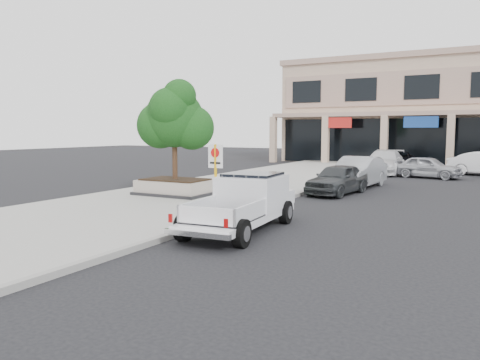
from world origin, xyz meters
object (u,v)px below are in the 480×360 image
curb_car_b (357,172)px  curb_car_c (384,162)px  no_parking_sign (216,169)px  curb_car_a (337,179)px  planter (175,187)px  planter_tree (179,119)px  curb_car_d (399,160)px  pickup_truck (240,203)px  lot_car_a (428,167)px

curb_car_b → curb_car_c: curb_car_c is taller
no_parking_sign → curb_car_a: (1.89, 7.58, -0.94)m
no_parking_sign → planter: bearing=142.0°
planter → planter_tree: bearing=49.0°
curb_car_a → curb_car_c: (-0.24, 11.50, 0.10)m
curb_car_d → pickup_truck: bearing=-95.0°
curb_car_b → curb_car_d: size_ratio=1.00×
curb_car_a → curb_car_b: (0.17, 2.90, 0.10)m
planter_tree → curb_car_d: 21.35m
curb_car_a → curb_car_c: bearing=99.2°
no_parking_sign → curb_car_b: bearing=78.9°
planter → no_parking_sign: 5.15m
planter_tree → no_parking_sign: 5.32m
pickup_truck → lot_car_a: (2.80, 19.04, -0.14)m
curb_car_a → curb_car_d: (-0.10, 16.08, -0.03)m
lot_car_a → planter_tree: bearing=161.7°
planter → curb_car_d: curb_car_d is taller
pickup_truck → lot_car_a: size_ratio=1.30×
curb_car_d → lot_car_a: 6.80m
pickup_truck → curb_car_a: size_ratio=1.26×
planter → curb_car_c: size_ratio=0.58×
pickup_truck → curb_car_a: 9.16m
curb_car_c → planter: bearing=-111.9°
curb_car_a → lot_car_a: size_ratio=1.03×
curb_car_c → lot_car_a: (2.93, -1.62, -0.12)m
no_parking_sign → curb_car_c: size_ratio=0.42×
pickup_truck → curb_car_b: bearing=84.6°
planter_tree → no_parking_sign: size_ratio=1.74×
pickup_truck → curb_car_b: size_ratio=1.08×
planter → curb_car_d: size_ratio=0.66×
curb_car_a → lot_car_a: (2.69, 9.89, -0.02)m
planter_tree → curb_car_c: planter_tree is taller
curb_car_a → curb_car_d: 16.08m
planter_tree → curb_car_c: 16.95m
no_parking_sign → curb_car_a: bearing=76.0°
lot_car_a → curb_car_a: bearing=177.0°
planter_tree → curb_car_b: size_ratio=0.83×
curb_car_b → lot_car_a: (2.52, 6.99, -0.11)m
pickup_truck → curb_car_c: size_ratio=0.94×
planter_tree → pickup_truck: (5.60, -4.83, -2.60)m
curb_car_a → curb_car_b: size_ratio=0.85×
curb_car_a → planter_tree: bearing=-134.8°
no_parking_sign → pickup_truck: bearing=-41.5°
curb_car_b → curb_car_c: (-0.41, 8.60, 0.01)m
curb_car_c → lot_car_a: bearing=-31.4°
planter_tree → curb_car_a: bearing=37.2°
curb_car_b → planter: bearing=-124.4°
planter_tree → curb_car_c: (5.47, 15.83, -2.61)m
planter → planter_tree: planter_tree is taller
planter → pickup_truck: (5.74, -4.67, 0.34)m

